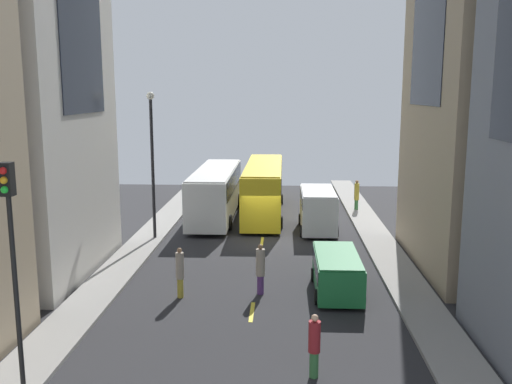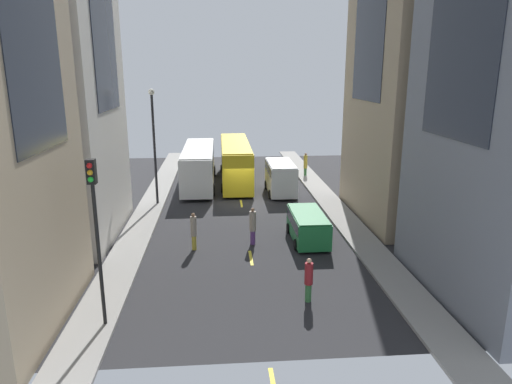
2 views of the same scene
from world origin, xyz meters
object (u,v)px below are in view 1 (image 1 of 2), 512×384
(city_bus_white, at_px, (216,189))
(delivery_van_white, at_px, (318,207))
(pedestrian_walking_far, at_px, (357,194))
(pedestrian_crossing_near, at_px, (314,344))
(traffic_light_near_corner, at_px, (11,237))
(streetcar_yellow, at_px, (264,185))
(pedestrian_crossing_mid, at_px, (260,268))
(car_green_0, at_px, (337,270))
(pedestrian_waiting_curb, at_px, (180,271))

(city_bus_white, relative_size, delivery_van_white, 2.28)
(pedestrian_walking_far, height_order, pedestrian_crossing_near, pedestrian_walking_far)
(city_bus_white, relative_size, pedestrian_crossing_near, 5.73)
(delivery_van_white, relative_size, traffic_light_near_corner, 0.77)
(streetcar_yellow, height_order, pedestrian_crossing_mid, streetcar_yellow)
(city_bus_white, distance_m, pedestrian_crossing_mid, 15.09)
(pedestrian_crossing_mid, bearing_deg, pedestrian_walking_far, 142.79)
(pedestrian_crossing_near, bearing_deg, delivery_van_white, -41.58)
(delivery_van_white, xyz_separation_m, pedestrian_crossing_near, (-1.19, -18.18, -0.45))
(car_green_0, relative_size, pedestrian_walking_far, 2.08)
(streetcar_yellow, distance_m, pedestrian_waiting_curb, 16.56)
(streetcar_yellow, xyz_separation_m, delivery_van_white, (3.50, -4.50, -0.61))
(streetcar_yellow, distance_m, pedestrian_crossing_near, 22.83)
(pedestrian_crossing_near, bearing_deg, pedestrian_waiting_curb, 1.39)
(pedestrian_walking_far, distance_m, pedestrian_crossing_near, 24.40)
(pedestrian_waiting_curb, xyz_separation_m, pedestrian_crossing_near, (5.24, -6.42, -0.09))
(city_bus_white, bearing_deg, pedestrian_crossing_near, -75.60)
(pedestrian_waiting_curb, relative_size, pedestrian_crossing_near, 1.08)
(pedestrian_crossing_near, relative_size, traffic_light_near_corner, 0.31)
(pedestrian_crossing_mid, relative_size, traffic_light_near_corner, 0.34)
(streetcar_yellow, relative_size, pedestrian_crossing_near, 6.21)
(pedestrian_crossing_mid, bearing_deg, pedestrian_crossing_near, -1.91)
(pedestrian_walking_far, xyz_separation_m, pedestrian_crossing_mid, (-6.22, -17.01, -0.12))
(delivery_van_white, relative_size, car_green_0, 1.13)
(delivery_van_white, bearing_deg, pedestrian_crossing_mid, -105.44)
(car_green_0, xyz_separation_m, traffic_light_near_corner, (-9.67, -8.75, 3.64))
(streetcar_yellow, xyz_separation_m, pedestrian_walking_far, (6.63, 1.32, -0.85))
(car_green_0, bearing_deg, delivery_van_white, 90.92)
(traffic_light_near_corner, bearing_deg, delivery_van_white, 64.16)
(streetcar_yellow, distance_m, car_green_0, 15.85)
(city_bus_white, height_order, pedestrian_waiting_curb, city_bus_white)
(streetcar_yellow, xyz_separation_m, pedestrian_crossing_mid, (0.41, -15.69, -0.97))
(car_green_0, bearing_deg, city_bus_white, 115.80)
(delivery_van_white, bearing_deg, pedestrian_crossing_near, -93.74)
(city_bus_white, xyz_separation_m, pedestrian_crossing_mid, (3.65, -14.62, -0.85))
(pedestrian_crossing_near, bearing_deg, pedestrian_walking_far, -48.04)
(delivery_van_white, bearing_deg, pedestrian_walking_far, 61.77)
(city_bus_white, height_order, pedestrian_walking_far, city_bus_white)
(city_bus_white, height_order, traffic_light_near_corner, traffic_light_near_corner)
(car_green_0, bearing_deg, pedestrian_crossing_near, -100.55)
(car_green_0, distance_m, pedestrian_walking_far, 16.96)
(car_green_0, xyz_separation_m, pedestrian_crossing_near, (-1.36, -7.31, 0.06))
(car_green_0, distance_m, pedestrian_crossing_mid, 3.28)
(delivery_van_white, xyz_separation_m, pedestrian_waiting_curb, (-6.43, -11.77, -0.36))
(pedestrian_walking_far, relative_size, pedestrian_crossing_mid, 0.98)
(city_bus_white, distance_m, traffic_light_near_corner, 23.37)
(delivery_van_white, bearing_deg, pedestrian_waiting_curb, -118.65)
(pedestrian_crossing_near, relative_size, pedestrian_crossing_mid, 0.91)
(streetcar_yellow, relative_size, pedestrian_crossing_mid, 5.68)
(car_green_0, relative_size, pedestrian_crossing_mid, 2.04)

